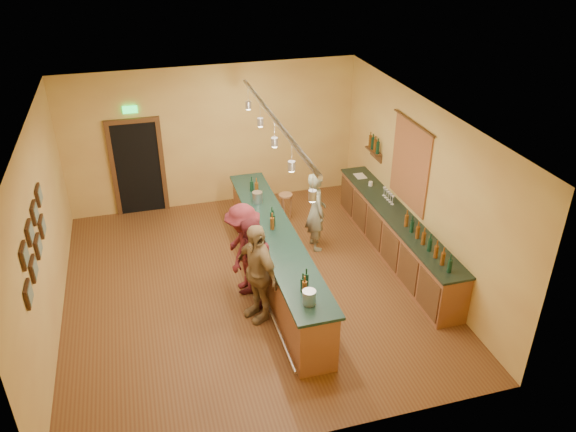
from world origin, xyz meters
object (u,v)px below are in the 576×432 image
object	(u,v)px
bar_stool	(286,200)
back_counter	(396,235)
tasting_bar	(276,253)
customer_a	(252,264)
bartender	(316,211)
customer_b	(257,273)
customer_c	(244,249)

from	to	relation	value
bar_stool	back_counter	bearing A→B (deg)	-50.55
tasting_bar	customer_a	bearing A→B (deg)	-134.72
bartender	customer_b	size ratio (longest dim) A/B	0.93
bar_stool	customer_b	bearing A→B (deg)	-113.45
tasting_bar	bar_stool	distance (m)	2.35
back_counter	customer_b	bearing A→B (deg)	-160.29
tasting_bar	customer_a	size ratio (longest dim) A/B	3.09
bartender	customer_a	size ratio (longest dim) A/B	1.00
customer_b	bar_stool	distance (m)	3.40
customer_b	bar_stool	xyz separation A→B (m)	(1.34, 3.10, -0.41)
tasting_bar	bar_stool	bearing A→B (deg)	70.13
customer_c	bartender	bearing A→B (deg)	113.12
tasting_bar	customer_c	size ratio (longest dim) A/B	2.97
customer_a	customer_b	world-z (taller)	customer_b
bar_stool	customer_a	bearing A→B (deg)	-116.00
tasting_bar	customer_c	bearing A→B (deg)	-170.13
tasting_bar	customer_a	distance (m)	0.81
tasting_bar	back_counter	bearing A→B (deg)	4.21
tasting_bar	customer_a	xyz separation A→B (m)	(-0.55, -0.55, 0.22)
customer_a	customer_c	world-z (taller)	customer_c
bartender	customer_c	bearing A→B (deg)	121.27
bartender	bar_stool	xyz separation A→B (m)	(-0.27, 1.25, -0.34)
customer_a	customer_c	size ratio (longest dim) A/B	0.96
customer_b	tasting_bar	bearing A→B (deg)	126.30
bartender	customer_c	distance (m)	1.98
back_counter	bartender	bearing A→B (deg)	151.15
customer_c	bar_stool	world-z (taller)	customer_c
customer_b	customer_c	distance (m)	0.79
back_counter	customer_a	xyz separation A→B (m)	(-3.01, -0.73, 0.34)
bartender	customer_c	xyz separation A→B (m)	(-1.67, -1.05, 0.04)
customer_a	customer_b	xyz separation A→B (m)	(0.00, -0.34, 0.06)
tasting_bar	customer_b	bearing A→B (deg)	-121.47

